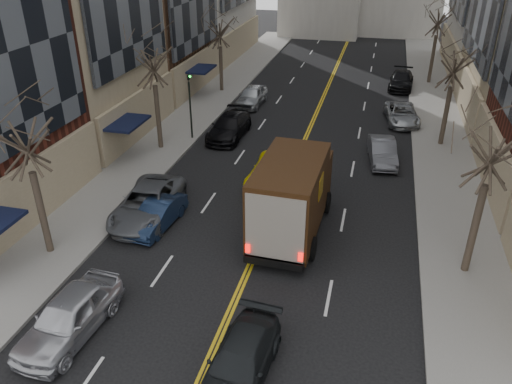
# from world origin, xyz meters

# --- Properties ---
(sidewalk_left) EXTENTS (4.00, 66.00, 0.15)m
(sidewalk_left) POSITION_xyz_m (-9.00, 27.00, 0.07)
(sidewalk_left) COLOR slate
(sidewalk_left) RESTS_ON ground
(sidewalk_right) EXTENTS (4.00, 66.00, 0.15)m
(sidewalk_right) POSITION_xyz_m (9.00, 27.00, 0.07)
(sidewalk_right) COLOR slate
(sidewalk_right) RESTS_ON ground
(tree_lf_near) EXTENTS (3.20, 3.20, 8.41)m
(tree_lf_near) POSITION_xyz_m (-8.80, 8.00, 6.24)
(tree_lf_near) COLOR #382D23
(tree_lf_near) RESTS_ON sidewalk_left
(tree_lf_mid) EXTENTS (3.20, 3.20, 8.91)m
(tree_lf_mid) POSITION_xyz_m (-8.80, 20.00, 6.60)
(tree_lf_mid) COLOR #382D23
(tree_lf_mid) RESTS_ON sidewalk_left
(tree_lf_far) EXTENTS (3.20, 3.20, 8.12)m
(tree_lf_far) POSITION_xyz_m (-8.80, 33.00, 6.02)
(tree_lf_far) COLOR #382D23
(tree_lf_far) RESTS_ON sidewalk_left
(tree_rt_near) EXTENTS (3.20, 3.20, 8.71)m
(tree_rt_near) POSITION_xyz_m (8.80, 11.00, 6.45)
(tree_rt_near) COLOR #382D23
(tree_rt_near) RESTS_ON sidewalk_right
(tree_rt_mid) EXTENTS (3.20, 3.20, 8.32)m
(tree_rt_mid) POSITION_xyz_m (8.80, 25.00, 6.17)
(tree_rt_mid) COLOR #382D23
(tree_rt_mid) RESTS_ON sidewalk_right
(tree_rt_far) EXTENTS (3.20, 3.20, 9.11)m
(tree_rt_far) POSITION_xyz_m (8.80, 40.00, 6.74)
(tree_rt_far) COLOR #382D23
(tree_rt_far) RESTS_ON sidewalk_right
(traffic_signal) EXTENTS (0.29, 0.26, 4.70)m
(traffic_signal) POSITION_xyz_m (-7.39, 22.00, 2.82)
(traffic_signal) COLOR black
(traffic_signal) RESTS_ON sidewalk_left
(ups_truck) EXTENTS (3.08, 7.15, 3.87)m
(ups_truck) POSITION_xyz_m (1.20, 12.30, 1.95)
(ups_truck) COLOR black
(ups_truck) RESTS_ON ground
(observer_sedan) EXTENTS (2.18, 4.64, 1.31)m
(observer_sedan) POSITION_xyz_m (1.20, 3.42, 0.65)
(observer_sedan) COLOR black
(observer_sedan) RESTS_ON ground
(taxi) EXTENTS (2.42, 5.09, 1.40)m
(taxi) POSITION_xyz_m (-0.76, 16.97, 0.70)
(taxi) COLOR yellow
(taxi) RESTS_ON ground
(pedestrian) EXTENTS (0.60, 0.70, 1.62)m
(pedestrian) POSITION_xyz_m (1.80, 12.26, 0.81)
(pedestrian) COLOR black
(pedestrian) RESTS_ON ground
(parked_lf_a) EXTENTS (2.22, 4.79, 1.59)m
(parked_lf_a) POSITION_xyz_m (-5.10, 3.84, 0.80)
(parked_lf_a) COLOR #B8BAC1
(parked_lf_a) RESTS_ON ground
(parked_lf_b) EXTENTS (1.72, 4.00, 1.28)m
(parked_lf_b) POSITION_xyz_m (-5.10, 11.23, 0.64)
(parked_lf_b) COLOR #111D36
(parked_lf_b) RESTS_ON ground
(parked_lf_c) EXTENTS (2.98, 5.72, 1.54)m
(parked_lf_c) POSITION_xyz_m (-5.91, 11.94, 0.77)
(parked_lf_c) COLOR #54575C
(parked_lf_c) RESTS_ON ground
(parked_lf_d) EXTENTS (2.19, 5.21, 1.50)m
(parked_lf_d) POSITION_xyz_m (-5.10, 23.09, 0.75)
(parked_lf_d) COLOR black
(parked_lf_d) RESTS_ON ground
(parked_lf_e) EXTENTS (1.93, 4.50, 1.51)m
(parked_lf_e) POSITION_xyz_m (-5.33, 30.09, 0.76)
(parked_lf_e) COLOR #B7BCC0
(parked_lf_e) RESTS_ON ground
(parked_rt_a) EXTENTS (1.99, 4.36, 1.38)m
(parked_rt_a) POSITION_xyz_m (5.12, 21.45, 0.69)
(parked_rt_a) COLOR #52545A
(parked_rt_a) RESTS_ON ground
(parked_rt_b) EXTENTS (2.80, 5.00, 1.32)m
(parked_rt_b) POSITION_xyz_m (6.30, 28.87, 0.66)
(parked_rt_b) COLOR #A3A6AA
(parked_rt_b) RESTS_ON ground
(parked_rt_c) EXTENTS (2.31, 5.06, 1.43)m
(parked_rt_c) POSITION_xyz_m (6.30, 37.85, 0.72)
(parked_rt_c) COLOR black
(parked_rt_c) RESTS_ON ground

